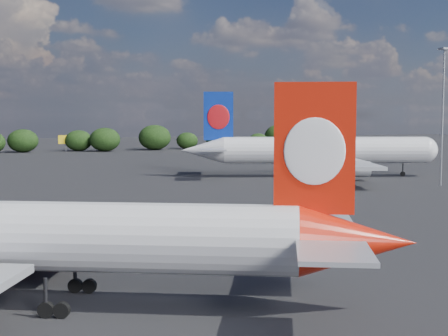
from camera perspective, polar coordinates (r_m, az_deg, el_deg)
name	(u,v)px	position (r m, az deg, el deg)	size (l,w,h in m)	color
ground	(27,198)	(97.95, -17.53, -2.62)	(500.00, 500.00, 0.00)	black
qantas_airliner	(56,238)	(42.20, -15.08, -6.23)	(42.29, 40.73, 14.40)	silver
china_southern_airliner	(315,151)	(126.61, 8.37, 1.56)	(51.36, 49.21, 16.98)	silver
floodlight_mast_near	(443,98)	(115.10, 19.40, 6.05)	(1.60, 1.60, 23.92)	#989BA1
billboard_yellow	(66,140)	(219.61, -14.27, 2.50)	(5.00, 0.30, 5.50)	yellow
horizon_treeline	(53,140)	(216.62, -15.35, 2.45)	(199.92, 15.34, 8.89)	black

